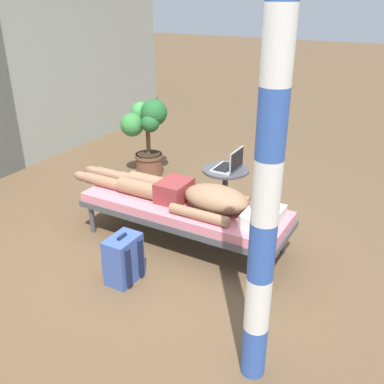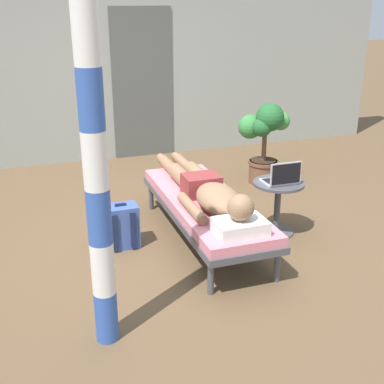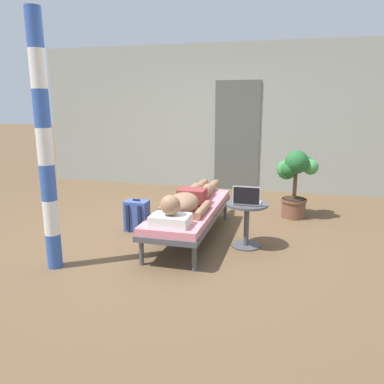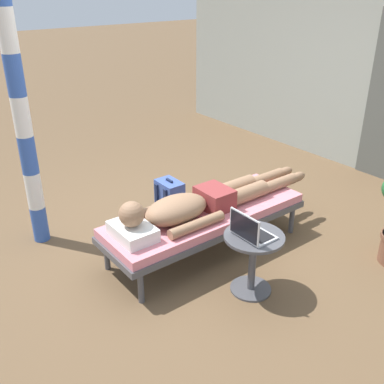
{
  "view_description": "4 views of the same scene",
  "coord_description": "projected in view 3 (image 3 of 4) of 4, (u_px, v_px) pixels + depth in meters",
  "views": [
    {
      "loc": [
        -2.83,
        -1.93,
        2.17
      ],
      "look_at": [
        0.18,
        -0.22,
        0.57
      ],
      "focal_mm": 40.33,
      "sensor_mm": 36.0,
      "label": 1
    },
    {
      "loc": [
        -1.28,
        -4.08,
        2.12
      ],
      "look_at": [
        0.12,
        -0.05,
        0.47
      ],
      "focal_mm": 46.86,
      "sensor_mm": 36.0,
      "label": 2
    },
    {
      "loc": [
        1.41,
        -4.45,
        1.67
      ],
      "look_at": [
        0.28,
        -0.23,
        0.62
      ],
      "focal_mm": 35.76,
      "sensor_mm": 36.0,
      "label": 3
    },
    {
      "loc": [
        3.0,
        -2.41,
        2.34
      ],
      "look_at": [
        0.17,
        -0.23,
        0.62
      ],
      "focal_mm": 41.76,
      "sensor_mm": 36.0,
      "label": 4
    }
  ],
  "objects": [
    {
      "name": "laptop",
      "position": [
        247.0,
        200.0,
        4.32
      ],
      "size": [
        0.31,
        0.24,
        0.23
      ],
      "color": "silver",
      "rests_on": "side_table"
    },
    {
      "name": "lounge_chair",
      "position": [
        190.0,
        212.0,
        4.68
      ],
      "size": [
        0.67,
        1.97,
        0.42
      ],
      "color": "#4C4C51",
      "rests_on": "ground"
    },
    {
      "name": "person_reclining",
      "position": [
        188.0,
        200.0,
        4.56
      ],
      "size": [
        0.53,
        2.17,
        0.32
      ],
      "color": "white",
      "rests_on": "lounge_chair"
    },
    {
      "name": "house_wall_back",
      "position": [
        231.0,
        118.0,
        7.23
      ],
      "size": [
        7.6,
        0.2,
        2.7
      ],
      "primitive_type": "cube",
      "color": "#999E93",
      "rests_on": "ground"
    },
    {
      "name": "side_table",
      "position": [
        247.0,
        217.0,
        4.42
      ],
      "size": [
        0.48,
        0.48,
        0.52
      ],
      "color": "#4C4C51",
      "rests_on": "ground"
    },
    {
      "name": "backpack",
      "position": [
        137.0,
        216.0,
        5.03
      ],
      "size": [
        0.3,
        0.26,
        0.42
      ],
      "color": "#3F59A5",
      "rests_on": "ground"
    },
    {
      "name": "porch_post",
      "position": [
        45.0,
        146.0,
        3.66
      ],
      "size": [
        0.15,
        0.15,
        2.49
      ],
      "color": "#3359B2",
      "rests_on": "ground"
    },
    {
      "name": "house_door_panel",
      "position": [
        237.0,
        136.0,
        7.17
      ],
      "size": [
        0.84,
        0.03,
        2.04
      ],
      "primitive_type": "cube",
      "color": "#545651",
      "rests_on": "ground"
    },
    {
      "name": "potted_plant",
      "position": [
        295.0,
        177.0,
        5.5
      ],
      "size": [
        0.58,
        0.56,
        1.0
      ],
      "color": "brown",
      "rests_on": "ground"
    },
    {
      "name": "ground_plane",
      "position": [
        176.0,
        234.0,
        4.93
      ],
      "size": [
        40.0,
        40.0,
        0.0
      ],
      "primitive_type": "plane",
      "color": "brown"
    }
  ]
}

